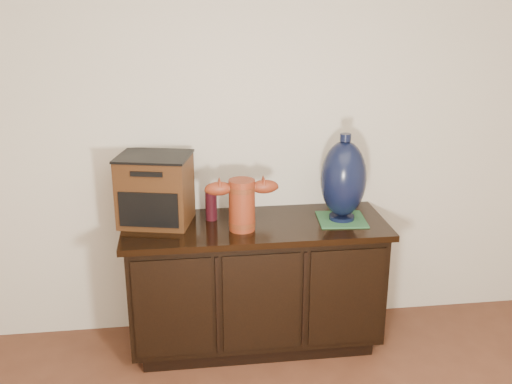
{
  "coord_description": "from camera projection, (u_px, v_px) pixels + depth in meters",
  "views": [
    {
      "loc": [
        -0.4,
        -0.83,
        1.98
      ],
      "look_at": [
        -0.0,
        2.18,
        0.95
      ],
      "focal_mm": 42.0,
      "sensor_mm": 36.0,
      "label": 1
    }
  ],
  "objects": [
    {
      "name": "sideboard",
      "position": [
        255.0,
        283.0,
        3.43
      ],
      "size": [
        1.46,
        0.56,
        0.75
      ],
      "color": "black",
      "rests_on": "ground"
    },
    {
      "name": "tv_radio",
      "position": [
        155.0,
        189.0,
        3.27
      ],
      "size": [
        0.44,
        0.39,
        0.39
      ],
      "rotation": [
        0.0,
        0.0,
        -0.24
      ],
      "color": "#3F220F",
      "rests_on": "sideboard"
    },
    {
      "name": "green_mat",
      "position": [
        341.0,
        219.0,
        3.36
      ],
      "size": [
        0.28,
        0.28,
        0.01
      ],
      "primitive_type": "cube",
      "rotation": [
        0.0,
        0.0,
        -0.09
      ],
      "color": "#2A5D36",
      "rests_on": "sideboard"
    },
    {
      "name": "terracotta_vessel",
      "position": [
        242.0,
        202.0,
        3.18
      ],
      "size": [
        0.39,
        0.15,
        0.28
      ],
      "rotation": [
        0.0,
        0.0,
        0.01
      ],
      "color": "maroon",
      "rests_on": "sideboard"
    },
    {
      "name": "lamp_base",
      "position": [
        343.0,
        179.0,
        3.28
      ],
      "size": [
        0.27,
        0.27,
        0.49
      ],
      "rotation": [
        0.0,
        0.0,
        -0.09
      ],
      "color": "black",
      "rests_on": "green_mat"
    },
    {
      "name": "spray_can",
      "position": [
        211.0,
        204.0,
        3.34
      ],
      "size": [
        0.06,
        0.06,
        0.19
      ],
      "color": "#510D19",
      "rests_on": "sideboard"
    }
  ]
}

